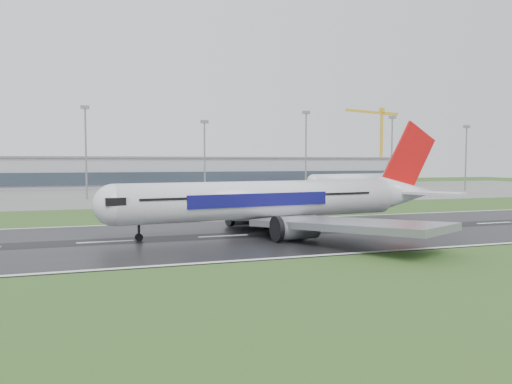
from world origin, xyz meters
name	(u,v)px	position (x,y,z in m)	size (l,w,h in m)	color
ground	(415,227)	(0.00, 0.00, 0.00)	(520.00, 520.00, 0.00)	#2B4F1D
runway	(415,227)	(0.00, 0.00, 0.05)	(400.00, 45.00, 0.10)	black
apron	(241,191)	(0.00, 125.00, 0.04)	(400.00, 130.00, 0.08)	slate
terminal	(210,172)	(0.00, 185.00, 7.50)	(240.00, 36.00, 15.00)	#90929B
main_airliner	(288,176)	(-26.98, 2.01, 10.46)	(70.17, 66.83, 20.72)	silver
parked_airliner	(354,173)	(49.69, 112.99, 7.95)	(53.73, 50.03, 15.75)	silver
tower_crane	(381,145)	(118.69, 200.00, 23.96)	(48.85, 2.66, 47.91)	gold
floodmast_1	(86,154)	(-64.01, 100.00, 15.81)	(0.64, 0.64, 31.61)	gray
floodmast_2	(205,160)	(-21.51, 100.00, 13.82)	(0.64, 0.64, 27.65)	gray
floodmast_3	(306,154)	(20.23, 100.00, 16.20)	(0.64, 0.64, 32.39)	gray
floodmast_4	(392,156)	(60.46, 100.00, 15.78)	(0.64, 0.64, 31.56)	gray
floodmast_5	(466,159)	(99.52, 100.00, 14.22)	(0.64, 0.64, 28.45)	gray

